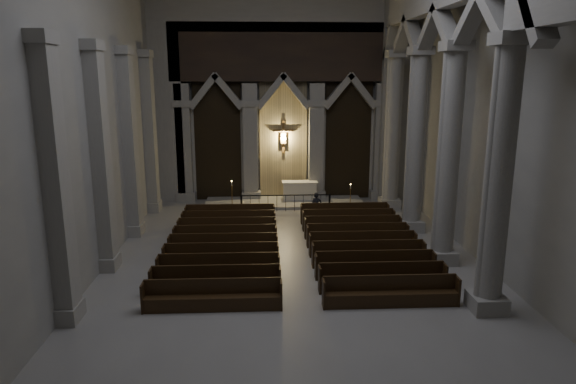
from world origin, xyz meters
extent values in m
plane|color=gray|center=(0.00, 0.00, 0.00)|extent=(24.00, 24.00, 0.00)
cube|color=gray|center=(0.00, 12.00, 6.00)|extent=(14.00, 0.10, 12.00)
cube|color=gray|center=(0.00, -12.00, 6.00)|extent=(14.00, 0.10, 12.00)
cube|color=gray|center=(-7.00, 0.00, 6.00)|extent=(0.10, 24.00, 12.00)
cube|color=gray|center=(7.00, 0.00, 6.00)|extent=(0.10, 24.00, 12.00)
cube|color=#9A9790|center=(-5.40, 11.50, 3.20)|extent=(0.80, 0.50, 6.40)
cube|color=#9A9790|center=(-5.40, 11.50, 0.25)|extent=(1.05, 0.70, 0.50)
cube|color=#9A9790|center=(-5.40, 11.50, 5.35)|extent=(1.00, 0.65, 0.35)
cube|color=#9A9790|center=(-1.80, 11.50, 3.20)|extent=(0.80, 0.50, 6.40)
cube|color=#9A9790|center=(-1.80, 11.50, 0.25)|extent=(1.05, 0.70, 0.50)
cube|color=#9A9790|center=(-1.80, 11.50, 5.35)|extent=(1.00, 0.65, 0.35)
cube|color=#9A9790|center=(1.80, 11.50, 3.20)|extent=(0.80, 0.50, 6.40)
cube|color=#9A9790|center=(1.80, 11.50, 0.25)|extent=(1.05, 0.70, 0.50)
cube|color=#9A9790|center=(1.80, 11.50, 5.35)|extent=(1.00, 0.65, 0.35)
cube|color=#9A9790|center=(5.40, 11.50, 3.20)|extent=(0.80, 0.50, 6.40)
cube|color=#9A9790|center=(5.40, 11.50, 0.25)|extent=(1.05, 0.70, 0.50)
cube|color=#9A9790|center=(5.40, 11.50, 5.35)|extent=(1.00, 0.65, 0.35)
cube|color=black|center=(-3.60, 11.85, 3.50)|extent=(2.60, 0.15, 7.00)
cube|color=#9B8A64|center=(0.00, 11.85, 3.50)|extent=(2.60, 0.15, 7.00)
cube|color=black|center=(3.60, 11.85, 3.50)|extent=(2.60, 0.15, 7.00)
cube|color=black|center=(0.00, 11.50, 8.00)|extent=(12.00, 0.50, 3.00)
cube|color=#9A9790|center=(-6.20, 11.50, 4.50)|extent=(1.60, 0.50, 9.00)
cube|color=#9A9790|center=(6.20, 11.50, 4.50)|extent=(1.60, 0.50, 9.00)
cube|color=#9A9790|center=(0.00, 11.50, 10.50)|extent=(14.00, 0.50, 3.00)
plane|color=#FFCA72|center=(0.00, 11.82, 3.50)|extent=(1.50, 0.00, 1.50)
cube|color=brown|center=(0.00, 11.73, 3.50)|extent=(0.13, 0.08, 1.80)
cube|color=brown|center=(0.00, 11.73, 3.85)|extent=(1.10, 0.08, 0.13)
cube|color=tan|center=(0.00, 11.67, 3.45)|extent=(0.26, 0.10, 0.60)
sphere|color=tan|center=(0.00, 11.67, 3.85)|extent=(0.17, 0.17, 0.17)
cylinder|color=tan|center=(-0.26, 11.67, 3.82)|extent=(0.45, 0.08, 0.08)
cylinder|color=tan|center=(0.26, 11.67, 3.82)|extent=(0.45, 0.08, 0.08)
cube|color=#9A9790|center=(5.50, 9.50, 0.25)|extent=(1.00, 1.00, 0.50)
cylinder|color=#9A9790|center=(5.50, 9.50, 4.00)|extent=(0.70, 0.70, 7.50)
cube|color=#9A9790|center=(5.50, 9.50, 7.85)|extent=(0.95, 0.95, 0.35)
cube|color=#9A9790|center=(5.50, 5.50, 0.25)|extent=(1.00, 1.00, 0.50)
cylinder|color=#9A9790|center=(5.50, 5.50, 4.00)|extent=(0.70, 0.70, 7.50)
cube|color=#9A9790|center=(5.50, 5.50, 7.85)|extent=(0.95, 0.95, 0.35)
cube|color=#9A9790|center=(5.50, 1.50, 0.25)|extent=(1.00, 1.00, 0.50)
cylinder|color=#9A9790|center=(5.50, 1.50, 4.00)|extent=(0.70, 0.70, 7.50)
cube|color=#9A9790|center=(5.50, 1.50, 7.85)|extent=(0.95, 0.95, 0.35)
cube|color=#9A9790|center=(5.50, -2.50, 0.25)|extent=(1.00, 1.00, 0.50)
cylinder|color=#9A9790|center=(5.50, -2.50, 4.00)|extent=(0.70, 0.70, 7.50)
cube|color=#9A9790|center=(5.50, -2.50, 7.85)|extent=(0.95, 0.95, 0.35)
cube|color=#9A9790|center=(5.50, 11.40, 4.60)|extent=(0.55, 1.20, 9.20)
cube|color=#9A9790|center=(-6.75, 9.50, 0.25)|extent=(0.60, 1.00, 0.50)
cube|color=#9A9790|center=(-6.75, 9.50, 4.00)|extent=(0.50, 0.80, 7.50)
cube|color=#9A9790|center=(-6.75, 9.50, 7.85)|extent=(0.60, 1.00, 0.35)
cube|color=#9A9790|center=(-6.75, 5.50, 0.25)|extent=(0.60, 1.00, 0.50)
cube|color=#9A9790|center=(-6.75, 5.50, 4.00)|extent=(0.50, 0.80, 7.50)
cube|color=#9A9790|center=(-6.75, 5.50, 7.85)|extent=(0.60, 1.00, 0.35)
cube|color=#9A9790|center=(-6.75, 1.50, 0.25)|extent=(0.60, 1.00, 0.50)
cube|color=#9A9790|center=(-6.75, 1.50, 4.00)|extent=(0.50, 0.80, 7.50)
cube|color=#9A9790|center=(-6.75, 1.50, 7.85)|extent=(0.60, 1.00, 0.35)
cube|color=#9A9790|center=(-6.75, -2.50, 0.25)|extent=(0.60, 1.00, 0.50)
cube|color=#9A9790|center=(-6.75, -2.50, 4.00)|extent=(0.50, 0.80, 7.50)
cube|color=#9A9790|center=(-6.75, -2.50, 7.85)|extent=(0.60, 1.00, 0.35)
cube|color=#9A9790|center=(0.00, 10.60, 0.07)|extent=(8.50, 2.60, 0.15)
cube|color=beige|center=(0.86, 11.04, 0.62)|extent=(1.80, 0.70, 0.95)
cube|color=silver|center=(0.86, 11.04, 1.12)|extent=(1.95, 0.78, 0.04)
cube|color=black|center=(0.00, 9.02, 0.86)|extent=(4.51, 0.05, 0.05)
cube|color=black|center=(-2.26, 9.02, 0.45)|extent=(0.09, 0.09, 0.90)
cube|color=black|center=(2.26, 9.02, 0.45)|extent=(0.09, 0.09, 0.90)
cylinder|color=black|center=(-1.81, 9.02, 0.42)|extent=(0.02, 0.02, 0.83)
cylinder|color=black|center=(-1.35, 9.02, 0.42)|extent=(0.02, 0.02, 0.83)
cylinder|color=black|center=(-0.90, 9.02, 0.42)|extent=(0.02, 0.02, 0.83)
cylinder|color=black|center=(-0.45, 9.02, 0.42)|extent=(0.02, 0.02, 0.83)
cylinder|color=black|center=(0.00, 9.02, 0.42)|extent=(0.02, 0.02, 0.83)
cylinder|color=black|center=(0.45, 9.02, 0.42)|extent=(0.02, 0.02, 0.83)
cylinder|color=black|center=(0.90, 9.02, 0.42)|extent=(0.02, 0.02, 0.83)
cylinder|color=black|center=(1.35, 9.02, 0.42)|extent=(0.02, 0.02, 0.83)
cylinder|color=black|center=(1.81, 9.02, 0.42)|extent=(0.02, 0.02, 0.83)
cylinder|color=olive|center=(-2.75, 9.32, 0.03)|extent=(0.27, 0.27, 0.06)
cylinder|color=olive|center=(-2.75, 9.32, 0.67)|extent=(0.04, 0.04, 1.28)
cylinder|color=olive|center=(-2.75, 9.32, 1.31)|extent=(0.13, 0.13, 0.02)
cylinder|color=beige|center=(-2.75, 9.32, 1.43)|extent=(0.05, 0.05, 0.22)
sphere|color=#FFD659|center=(-2.75, 9.32, 1.56)|extent=(0.05, 0.05, 0.05)
cylinder|color=olive|center=(3.33, 9.01, 0.02)|extent=(0.24, 0.24, 0.05)
cylinder|color=olive|center=(3.33, 9.01, 0.60)|extent=(0.04, 0.04, 1.14)
cylinder|color=olive|center=(3.33, 9.01, 1.17)|extent=(0.12, 0.12, 0.02)
cylinder|color=beige|center=(3.33, 9.01, 1.27)|extent=(0.05, 0.05, 0.20)
sphere|color=#FFD659|center=(3.33, 9.01, 1.39)|extent=(0.04, 0.04, 0.04)
cube|color=black|center=(-2.70, 6.88, 0.22)|extent=(4.12, 0.39, 0.44)
cube|color=black|center=(-2.70, 7.07, 0.69)|extent=(4.12, 0.07, 0.49)
cube|color=black|center=(-4.76, 6.88, 0.44)|extent=(0.06, 0.44, 0.88)
cube|color=black|center=(-0.64, 6.88, 0.44)|extent=(0.06, 0.44, 0.88)
cube|color=black|center=(2.70, 6.88, 0.22)|extent=(4.12, 0.39, 0.44)
cube|color=black|center=(2.70, 7.07, 0.69)|extent=(4.12, 0.07, 0.49)
cube|color=black|center=(0.64, 6.88, 0.44)|extent=(0.06, 0.44, 0.88)
cube|color=black|center=(4.76, 6.88, 0.44)|extent=(0.06, 0.44, 0.88)
cube|color=black|center=(-2.70, 5.76, 0.22)|extent=(4.12, 0.39, 0.44)
cube|color=black|center=(-2.70, 5.95, 0.69)|extent=(4.12, 0.07, 0.49)
cube|color=black|center=(-4.76, 5.76, 0.44)|extent=(0.06, 0.44, 0.88)
cube|color=black|center=(-0.64, 5.76, 0.44)|extent=(0.06, 0.44, 0.88)
cube|color=black|center=(2.70, 5.76, 0.22)|extent=(4.12, 0.39, 0.44)
cube|color=black|center=(2.70, 5.95, 0.69)|extent=(4.12, 0.07, 0.49)
cube|color=black|center=(0.64, 5.76, 0.44)|extent=(0.06, 0.44, 0.88)
cube|color=black|center=(4.76, 5.76, 0.44)|extent=(0.06, 0.44, 0.88)
cube|color=black|center=(-2.70, 4.65, 0.22)|extent=(4.12, 0.39, 0.44)
cube|color=black|center=(-2.70, 4.83, 0.69)|extent=(4.12, 0.07, 0.49)
cube|color=black|center=(-4.76, 4.65, 0.44)|extent=(0.06, 0.44, 0.88)
cube|color=black|center=(-0.64, 4.65, 0.44)|extent=(0.06, 0.44, 0.88)
cube|color=black|center=(2.70, 4.65, 0.22)|extent=(4.12, 0.39, 0.44)
cube|color=black|center=(2.70, 4.83, 0.69)|extent=(4.12, 0.07, 0.49)
cube|color=black|center=(0.64, 4.65, 0.44)|extent=(0.06, 0.44, 0.88)
cube|color=black|center=(4.76, 4.65, 0.44)|extent=(0.06, 0.44, 0.88)
cube|color=black|center=(-2.70, 3.53, 0.22)|extent=(4.12, 0.39, 0.44)
cube|color=black|center=(-2.70, 3.72, 0.69)|extent=(4.12, 0.07, 0.49)
cube|color=black|center=(-4.76, 3.53, 0.44)|extent=(0.06, 0.44, 0.88)
cube|color=black|center=(-0.64, 3.53, 0.44)|extent=(0.06, 0.44, 0.88)
cube|color=black|center=(2.70, 3.53, 0.22)|extent=(4.12, 0.39, 0.44)
cube|color=black|center=(2.70, 3.72, 0.69)|extent=(4.12, 0.07, 0.49)
cube|color=black|center=(0.64, 3.53, 0.44)|extent=(0.06, 0.44, 0.88)
cube|color=black|center=(4.76, 3.53, 0.44)|extent=(0.06, 0.44, 0.88)
cube|color=black|center=(-2.70, 2.41, 0.22)|extent=(4.12, 0.39, 0.44)
cube|color=black|center=(-2.70, 2.60, 0.69)|extent=(4.12, 0.07, 0.49)
cube|color=black|center=(-4.76, 2.41, 0.44)|extent=(0.06, 0.44, 0.88)
cube|color=black|center=(-0.64, 2.41, 0.44)|extent=(0.06, 0.44, 0.88)
cube|color=black|center=(2.70, 2.41, 0.22)|extent=(4.12, 0.39, 0.44)
cube|color=black|center=(2.70, 2.60, 0.69)|extent=(4.12, 0.07, 0.49)
cube|color=black|center=(0.64, 2.41, 0.44)|extent=(0.06, 0.44, 0.88)
cube|color=black|center=(4.76, 2.41, 0.44)|extent=(0.06, 0.44, 0.88)
cube|color=black|center=(-2.70, 1.30, 0.22)|extent=(4.12, 0.39, 0.44)
cube|color=black|center=(-2.70, 1.48, 0.69)|extent=(4.12, 0.07, 0.49)
cube|color=black|center=(-4.76, 1.30, 0.44)|extent=(0.06, 0.44, 0.88)
cube|color=black|center=(-0.64, 1.30, 0.44)|extent=(0.06, 0.44, 0.88)
cube|color=black|center=(2.70, 1.30, 0.22)|extent=(4.12, 0.39, 0.44)
cube|color=black|center=(2.70, 1.48, 0.69)|extent=(4.12, 0.07, 0.49)
cube|color=black|center=(0.64, 1.30, 0.44)|extent=(0.06, 0.44, 0.88)
cube|color=black|center=(4.76, 1.30, 0.44)|extent=(0.06, 0.44, 0.88)
cube|color=black|center=(-2.70, 0.18, 0.22)|extent=(4.12, 0.39, 0.44)
cube|color=black|center=(-2.70, 0.37, 0.69)|extent=(4.12, 0.07, 0.49)
cube|color=black|center=(-4.76, 0.18, 0.44)|extent=(0.06, 0.44, 0.88)
cube|color=black|center=(-0.64, 0.18, 0.44)|extent=(0.06, 0.44, 0.88)
cube|color=black|center=(2.70, 0.18, 0.22)|extent=(4.12, 0.39, 0.44)
cube|color=black|center=(2.70, 0.37, 0.69)|extent=(4.12, 0.07, 0.49)
cube|color=black|center=(0.64, 0.18, 0.44)|extent=(0.06, 0.44, 0.88)
cube|color=black|center=(4.76, 0.18, 0.44)|extent=(0.06, 0.44, 0.88)
cube|color=black|center=(-2.70, -0.94, 0.22)|extent=(4.12, 0.39, 0.44)
cube|color=black|center=(-2.70, -0.75, 0.69)|extent=(4.12, 0.07, 0.49)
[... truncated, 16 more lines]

